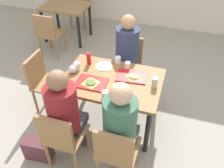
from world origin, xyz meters
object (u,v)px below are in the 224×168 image
object	(u,v)px
chair_near_left	(62,136)
paper_plate_near_edge	(121,94)
plastic_cup_c	(77,66)
background_table	(66,11)
person_far_side	(126,51)
pizza_slice_b	(133,77)
main_table	(112,85)
chair_far_side	(128,61)
person_in_brown_jacket	(121,124)
handbag	(38,149)
background_chair_near	(48,32)
pizza_slice_a	(91,82)
background_chair_far	(81,4)
tray_red_near	(91,83)
tray_red_far	(131,76)
soda_can	(155,82)
plastic_cup_d	(127,66)
paper_plate_center	(104,66)
person_in_red	(65,110)
plastic_cup_b	(105,95)
condiment_bottle	(89,59)
chair_left_end	(43,79)
plastic_cup_a	(118,60)
foil_bundle	(72,69)
chair_near_right	(116,151)

from	to	relation	value
chair_near_left	paper_plate_near_edge	size ratio (longest dim) A/B	3.82
plastic_cup_c	background_table	world-z (taller)	plastic_cup_c
person_far_side	pizza_slice_b	bearing A→B (deg)	-66.84
main_table	plastic_cup_c	world-z (taller)	plastic_cup_c
chair_far_side	person_in_brown_jacket	bearing A→B (deg)	-78.39
pizza_slice_b	handbag	xyz separation A→B (m)	(-0.88, -0.91, -0.61)
chair_far_side	background_chair_near	xyz separation A→B (m)	(-1.61, 0.45, 0.00)
pizza_slice_a	background_chair_far	xyz separation A→B (m)	(-1.40, 2.87, -0.26)
chair_near_left	person_in_brown_jacket	world-z (taller)	person_in_brown_jacket
tray_red_near	tray_red_far	distance (m)	0.49
main_table	soda_can	xyz separation A→B (m)	(0.50, 0.02, 0.15)
tray_red_near	plastic_cup_d	bearing A→B (deg)	51.31
paper_plate_center	person_in_red	bearing A→B (deg)	-97.72
chair_far_side	plastic_cup_b	bearing A→B (deg)	-88.51
person_far_side	pizza_slice_b	size ratio (longest dim) A/B	6.27
paper_plate_near_edge	pizza_slice_b	xyz separation A→B (m)	(0.06, 0.32, 0.02)
condiment_bottle	background_table	bearing A→B (deg)	124.84
pizza_slice_a	background_chair_near	bearing A→B (deg)	134.87
person_in_brown_jacket	background_table	bearing A→B (deg)	125.89
chair_left_end	background_table	bearing A→B (deg)	107.66
background_chair_near	tray_red_near	bearing A→B (deg)	-44.75
chair_near_left	pizza_slice_a	bearing A→B (deg)	81.90
chair_far_side	tray_red_near	world-z (taller)	chair_far_side
person_in_brown_jacket	background_table	world-z (taller)	person_in_brown_jacket
person_in_red	background_table	size ratio (longest dim) A/B	1.39
plastic_cup_a	chair_near_left	bearing A→B (deg)	-103.20
paper_plate_near_edge	foil_bundle	world-z (taller)	foil_bundle
pizza_slice_b	handbag	bearing A→B (deg)	-134.29
tray_red_near	chair_near_left	bearing A→B (deg)	-97.81
background_chair_near	handbag	bearing A→B (deg)	-64.91
background_table	background_chair_far	distance (m)	0.74
chair_far_side	background_table	xyz separation A→B (m)	(-1.61, 1.19, 0.11)
person_in_brown_jacket	person_far_side	xyz separation A→B (m)	(-0.30, 1.30, 0.00)
chair_near_right	paper_plate_near_edge	xyz separation A→B (m)	(-0.12, 0.57, 0.24)
plastic_cup_d	handbag	bearing A→B (deg)	-125.52
main_table	pizza_slice_b	bearing A→B (deg)	22.55
main_table	plastic_cup_a	xyz separation A→B (m)	(-0.03, 0.35, 0.14)
paper_plate_center	background_table	size ratio (longest dim) A/B	0.24
condiment_bottle	paper_plate_near_edge	bearing A→B (deg)	-38.49
condiment_bottle	person_far_side	bearing A→B (deg)	47.96
paper_plate_center	handbag	xyz separation A→B (m)	(-0.47, -1.03, -0.59)
main_table	pizza_slice_a	xyz separation A→B (m)	(-0.21, -0.16, 0.12)
plastic_cup_c	foil_bundle	distance (m)	0.09
tray_red_near	background_table	xyz separation A→B (m)	(-1.40, 2.12, -0.13)
chair_near_right	pizza_slice_a	xyz separation A→B (m)	(-0.50, 0.63, 0.26)
plastic_cup_d	soda_can	size ratio (longest dim) A/B	0.82
main_table	person_far_side	xyz separation A→B (m)	(-0.00, 0.65, 0.11)
paper_plate_near_edge	person_far_side	bearing A→B (deg)	101.49
background_chair_near	chair_left_end	bearing A→B (deg)	-63.16
main_table	plastic_cup_c	bearing A→B (deg)	172.66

